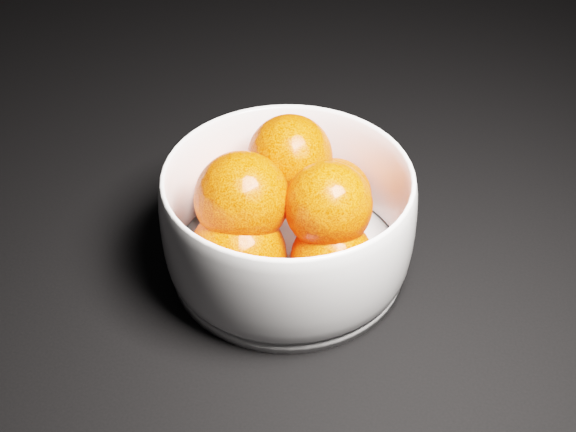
# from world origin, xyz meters

# --- Properties ---
(bowl) EXTENTS (0.20, 0.20, 0.10)m
(bowl) POSITION_xyz_m (-0.18, 0.25, 0.05)
(bowl) COLOR white
(bowl) RESTS_ON ground
(orange_pile) EXTENTS (0.16, 0.16, 0.11)m
(orange_pile) POSITION_xyz_m (-0.18, 0.24, 0.06)
(orange_pile) COLOR #EC3C0A
(orange_pile) RESTS_ON bowl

